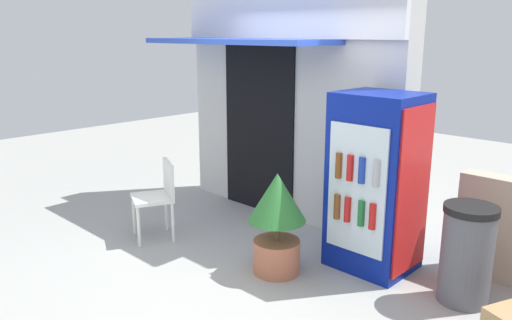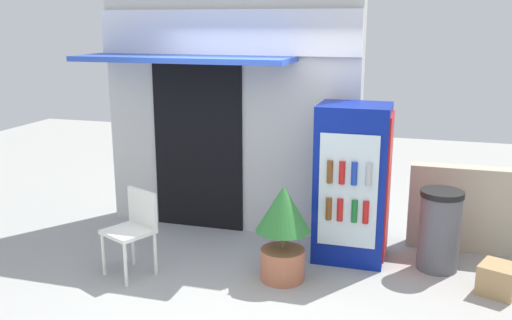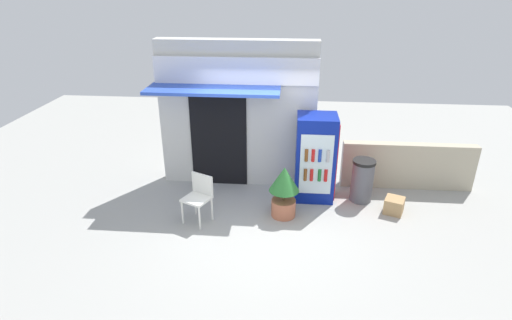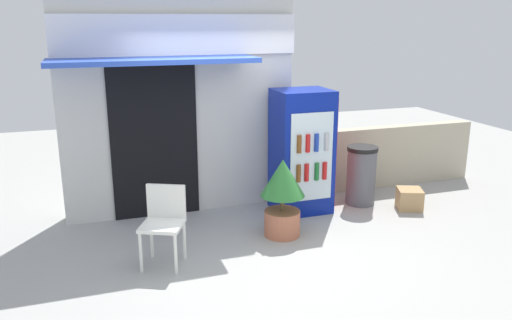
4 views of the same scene
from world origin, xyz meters
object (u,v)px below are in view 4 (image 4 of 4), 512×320
object	(u,v)px
drink_cooler	(302,151)
plastic_chair	(164,218)
cardboard_box	(409,199)
potted_plant_near_shop	(283,192)
trash_bin	(361,175)

from	to	relation	value
drink_cooler	plastic_chair	world-z (taller)	drink_cooler
cardboard_box	potted_plant_near_shop	bearing A→B (deg)	-172.22
drink_cooler	plastic_chair	size ratio (longest dim) A/B	1.96
trash_bin	plastic_chair	bearing A→B (deg)	-161.93
cardboard_box	drink_cooler	bearing A→B (deg)	162.23
plastic_chair	trash_bin	xyz separation A→B (m)	(3.03, 0.99, -0.09)
potted_plant_near_shop	trash_bin	size ratio (longest dim) A/B	1.14
plastic_chair	cardboard_box	xyz separation A→B (m)	(3.58, 0.56, -0.38)
drink_cooler	potted_plant_near_shop	bearing A→B (deg)	-127.75
cardboard_box	trash_bin	bearing A→B (deg)	142.52
drink_cooler	trash_bin	distance (m)	1.02
trash_bin	potted_plant_near_shop	bearing A→B (deg)	-154.91
potted_plant_near_shop	cardboard_box	xyz separation A→B (m)	(2.07, 0.28, -0.42)
drink_cooler	plastic_chair	xyz separation A→B (m)	(-2.10, -1.04, -0.33)
trash_bin	cardboard_box	bearing A→B (deg)	-37.48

